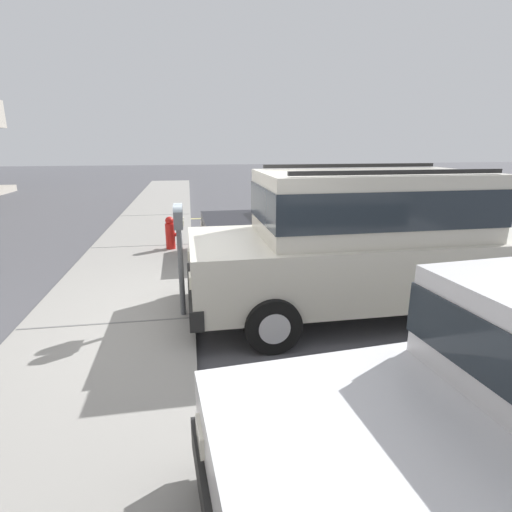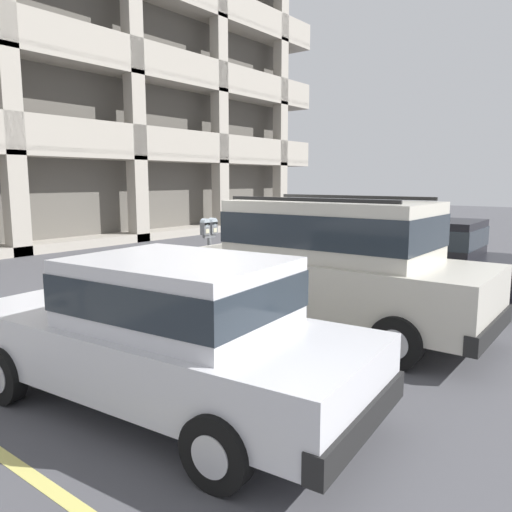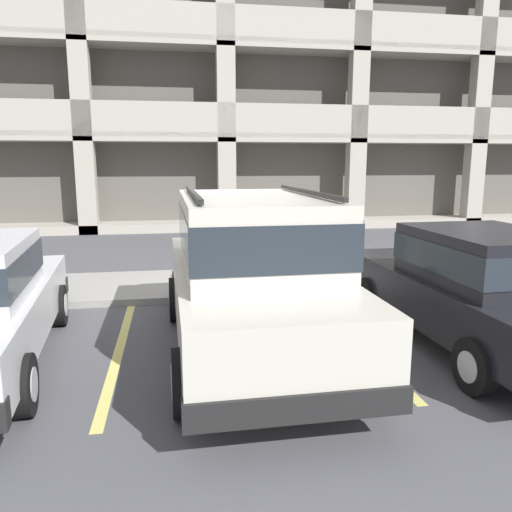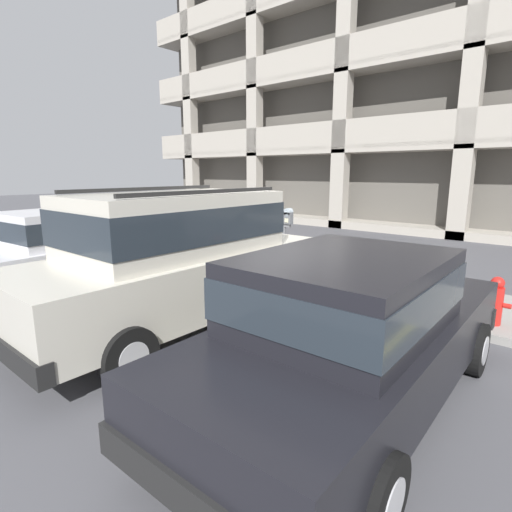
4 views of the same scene
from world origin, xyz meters
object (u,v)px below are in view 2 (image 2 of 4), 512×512
at_px(dark_hatchback, 413,256).
at_px(parking_meter_near, 209,239).
at_px(silver_suv, 329,260).
at_px(red_sedan, 165,329).
at_px(fire_hydrant, 301,256).

height_order(dark_hatchback, parking_meter_near, parking_meter_near).
xyz_separation_m(silver_suv, dark_hatchback, (2.89, -0.21, -0.27)).
distance_m(red_sedan, parking_meter_near, 4.19).
relative_size(parking_meter_near, fire_hydrant, 2.11).
relative_size(silver_suv, red_sedan, 1.04).
height_order(silver_suv, parking_meter_near, silver_suv).
bearing_deg(red_sedan, silver_suv, -4.77).
relative_size(dark_hatchback, fire_hydrant, 6.46).
relative_size(silver_suv, dark_hatchback, 1.06).
xyz_separation_m(silver_suv, red_sedan, (-3.30, -0.02, -0.27)).
xyz_separation_m(red_sedan, fire_hydrant, (6.87, 2.81, -0.36)).
xyz_separation_m(red_sedan, dark_hatchback, (6.19, -0.19, 0.00)).
bearing_deg(red_sedan, fire_hydrant, 17.07).
bearing_deg(red_sedan, parking_meter_near, 31.87).
distance_m(red_sedan, fire_hydrant, 7.43).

